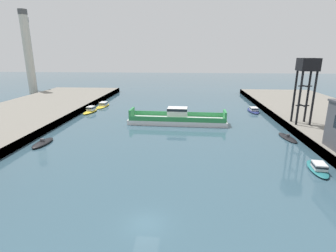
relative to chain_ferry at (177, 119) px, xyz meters
name	(u,v)px	position (x,y,z in m)	size (l,w,h in m)	color
ground_plane	(146,224)	(-1.54, -38.96, -1.15)	(400.00, 400.00, 0.00)	#385666
chain_ferry	(177,119)	(0.00, 0.00, 0.00)	(23.64, 6.83, 3.86)	silver
moored_boat_near_left	(253,110)	(21.41, 14.47, -0.64)	(2.83, 8.23, 1.36)	navy
moored_boat_near_right	(103,105)	(-24.33, 18.61, -0.64)	(3.31, 8.54, 1.35)	yellow
moored_boat_mid_left	(287,137)	(22.40, -10.00, -0.94)	(2.73, 6.82, 0.88)	black
moored_boat_mid_right	(90,110)	(-25.29, 10.07, -0.52)	(3.34, 7.37, 1.69)	yellow
moored_boat_far_left	(43,143)	(-24.47, -17.01, -0.85)	(2.39, 6.18, 1.08)	black
moored_boat_far_right	(318,168)	(21.41, -24.95, -0.64)	(3.08, 6.69, 1.36)	#237075
crane_tower	(307,72)	(27.06, -3.84, 11.55)	(3.65, 3.65, 13.85)	black
smokestack_distant_a	(28,50)	(-62.26, 43.86, 16.22)	(3.42, 3.42, 32.68)	beige
smokestack_distant_b	(29,53)	(-66.62, 51.86, 15.24)	(2.86, 2.86, 30.75)	#9E998E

